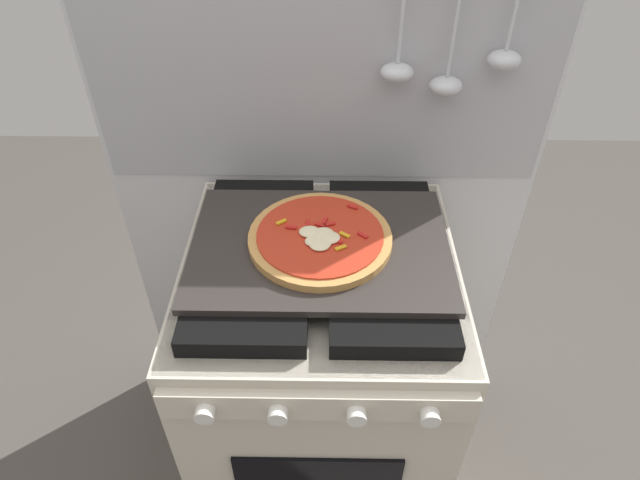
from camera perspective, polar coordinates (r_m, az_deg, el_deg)
ground_plane at (r=1.88m, az=0.00°, el=-21.94°), size 4.00×4.00×0.00m
kitchen_backsplash at (r=1.48m, az=0.33°, el=4.43°), size 1.10×0.09×1.55m
stove at (r=1.49m, az=-0.00°, el=-14.04°), size 0.60×0.64×0.90m
baking_tray at (r=1.15m, az=0.00°, el=-0.68°), size 0.54×0.38×0.02m
pizza_left at (r=1.14m, az=-0.01°, el=0.23°), size 0.30×0.30×0.03m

